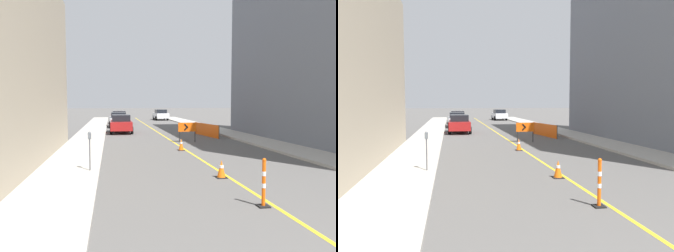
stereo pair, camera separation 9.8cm
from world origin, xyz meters
The scene contains 13 objects.
lane_stripe centered at (0.00, 27.45, 0.00)m, with size 0.12×54.90×0.01m.
sidewalk_left centered at (-5.75, 27.45, 0.06)m, with size 2.37×54.90×0.13m.
sidewalk_right centered at (5.75, 27.45, 0.06)m, with size 2.37×54.90×0.13m.
traffic_cone_second centered at (-0.29, 9.36, 0.31)m, with size 0.37×0.37×0.63m.
traffic_cone_third centered at (-0.29, 16.04, 0.33)m, with size 0.35×0.35×0.67m.
delineator_post_front centered at (-0.30, 6.09, 0.55)m, with size 0.30×0.30×1.26m.
arrow_barricade_primary centered at (0.93, 19.74, 0.95)m, with size 1.25×0.11×1.31m.
safety_mesh_fence centered at (3.31, 23.34, 0.49)m, with size 0.69×4.48×0.98m.
parked_car_curb_near centered at (-3.24, 27.19, 0.80)m, with size 1.94×4.32×1.59m.
parked_car_curb_mid centered at (-3.33, 34.19, 0.80)m, with size 1.95×4.34×1.59m.
parked_car_curb_far centered at (-3.14, 39.54, 0.80)m, with size 1.97×4.37×1.59m.
parked_car_opposite_side centered at (3.30, 47.32, 0.80)m, with size 1.98×4.37×1.59m.
parking_meter_near_curb centered at (-4.91, 10.85, 1.15)m, with size 0.12×0.11×1.46m.
Camera 1 is at (-4.13, -1.57, 2.67)m, focal length 35.00 mm.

